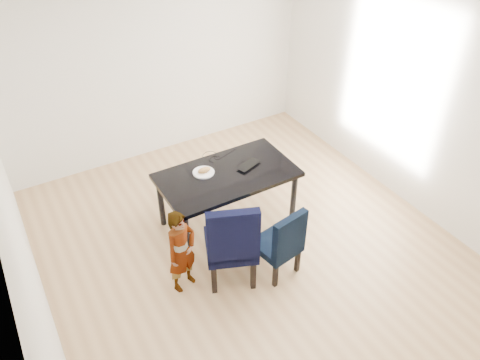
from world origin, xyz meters
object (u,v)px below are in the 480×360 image
plate (204,172)px  laptop (246,164)px  child (182,251)px  dining_table (228,198)px  chair_left (231,238)px  chair_right (277,240)px

plate → laptop: bearing=-11.5°
child → plate: bearing=30.8°
dining_table → plate: bearing=147.2°
child → chair_left: bearing=-33.7°
chair_right → dining_table: bearing=84.5°
chair_left → chair_right: chair_left is taller
child → laptop: size_ratio=3.16×
chair_left → chair_right: 0.51m
chair_right → laptop: size_ratio=2.79×
chair_right → child: (-0.97, 0.31, 0.06)m
chair_left → child: 0.52m
child → plate: child is taller
chair_right → plate: size_ratio=3.49×
child → plate: (0.67, 0.80, 0.25)m
chair_left → plate: chair_left is taller
laptop → dining_table: bearing=-10.4°
chair_right → plate: bearing=95.5°
plate → chair_left: bearing=-99.9°
dining_table → laptop: 0.48m
chair_right → plate: 1.19m
chair_left → plate: bearing=102.1°
dining_table → plate: size_ratio=6.29×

